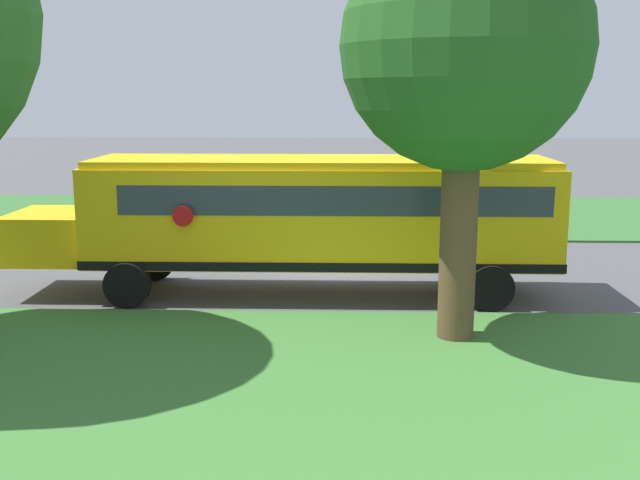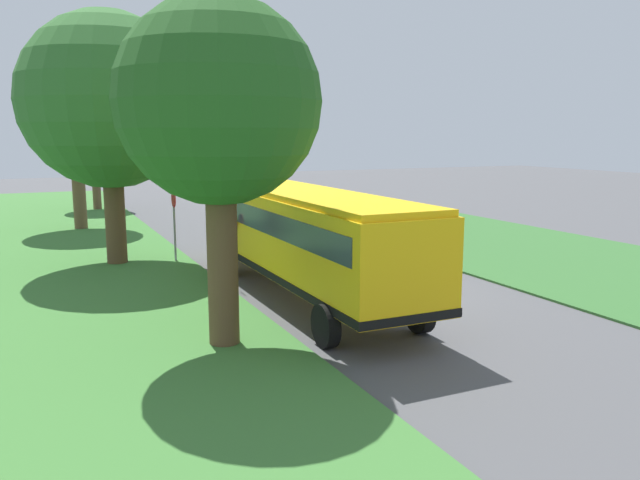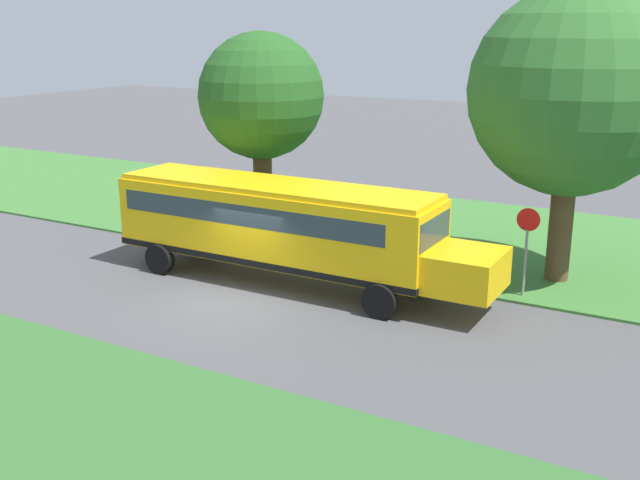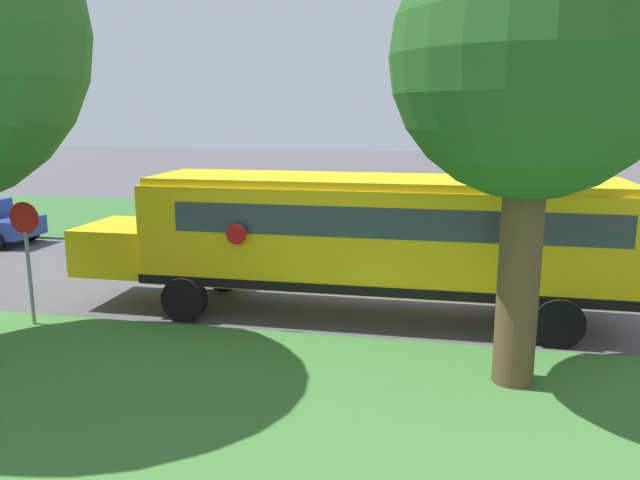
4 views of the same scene
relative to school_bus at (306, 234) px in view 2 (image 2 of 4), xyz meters
name	(u,v)px [view 2 (image 2 of 4)]	position (x,y,z in m)	size (l,w,h in m)	color
ground_plane	(382,294)	(2.29, -0.43, -1.92)	(120.00, 120.00, 0.00)	#4C4C4F
grass_verge	(11,338)	(-7.71, -0.43, -1.88)	(12.00, 80.00, 0.08)	#3D7533
grass_far_side	(599,267)	(11.29, -0.43, -1.89)	(10.00, 80.00, 0.07)	#33662D
school_bus	(306,234)	(0.00, 0.00, 0.00)	(2.84, 12.42, 3.16)	yellow
car_blue_nearest	(284,208)	(5.09, 14.58, -1.05)	(2.02, 4.40, 1.56)	#283D93
oak_tree_beside_bus	(217,106)	(-3.31, -2.89, 3.41)	(4.44, 4.44, 7.64)	brown
oak_tree_roadside_mid	(112,103)	(-4.23, 7.38, 3.90)	(6.22, 6.22, 9.03)	brown
oak_tree_far_end	(72,112)	(-4.99, 17.04, 3.89)	(5.19, 5.19, 8.42)	brown
oak_tree_across_road	(92,139)	(-3.45, 25.51, 2.53)	(4.04, 4.04, 6.57)	brown
stop_sign	(174,216)	(-2.31, 6.93, -0.19)	(0.08, 0.68, 2.74)	gray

